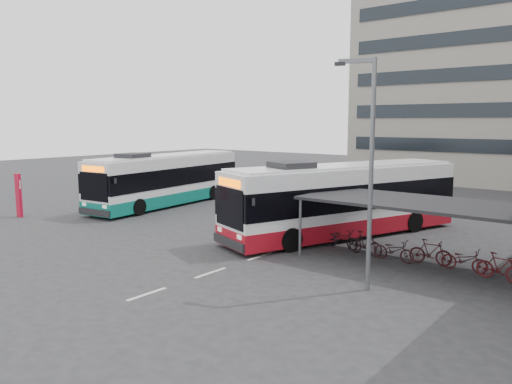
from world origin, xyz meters
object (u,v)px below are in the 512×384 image
Objects in this scene: bus_main at (344,200)px; pedestrian at (291,215)px; bus_teal at (167,180)px; lamp_post at (368,161)px.

bus_main is 8.52× the size of pedestrian.
bus_teal is 8.28× the size of pedestrian.
bus_main is 8.60m from lamp_post.
lamp_post reaches higher than pedestrian.
bus_main is 1.03× the size of bus_teal.
lamp_post reaches higher than bus_main.
bus_teal is (-13.94, 0.71, -0.06)m from bus_main.
pedestrian is 10.42m from lamp_post.
bus_teal is 1.66× the size of lamp_post.
lamp_post is at bearing -28.81° from bus_teal.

